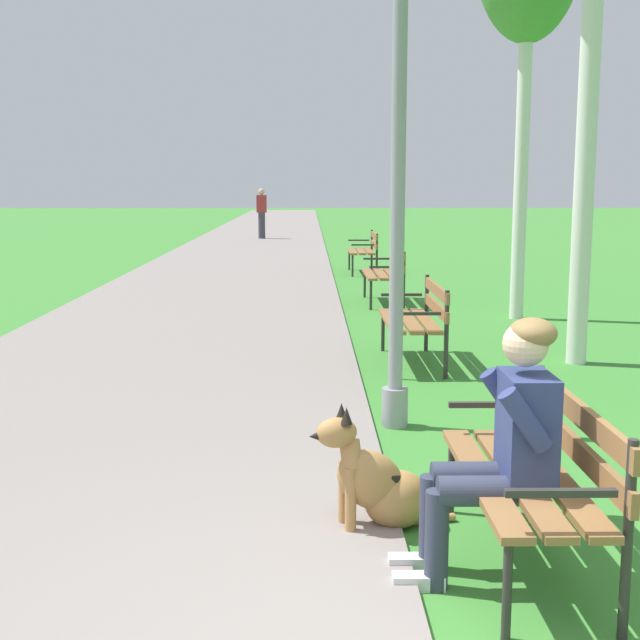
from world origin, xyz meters
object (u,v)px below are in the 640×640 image
park_bench_near (538,465)px  pedestrian_distant (262,214)px  person_seated_on_near_bench (503,440)px  lamp_post_near (398,166)px  park_bench_far (387,270)px  dog_shepherd (379,484)px  park_bench_furthest (365,248)px  park_bench_mid (418,315)px

park_bench_near → pedestrian_distant: pedestrian_distant is taller
person_seated_on_near_bench → lamp_post_near: (-0.23, 2.58, 1.29)m
park_bench_far → pedestrian_distant: 15.21m
person_seated_on_near_bench → dog_shepherd: 0.89m
lamp_post_near → pedestrian_distant: bearing=95.7°
park_bench_near → park_bench_furthest: bearing=89.7°
park_bench_far → park_bench_furthest: same height
dog_shepherd → park_bench_far: bearing=84.5°
park_bench_furthest → park_bench_near: bearing=-90.3°
park_bench_mid → park_bench_furthest: bearing=89.7°
park_bench_far → dog_shepherd: 8.84m
lamp_post_near → pedestrian_distant: size_ratio=2.30×
person_seated_on_near_bench → dog_shepherd: (-0.52, 0.59, -0.42)m
park_bench_far → lamp_post_near: lamp_post_near is taller
park_bench_near → person_seated_on_near_bench: (-0.21, -0.13, 0.17)m
park_bench_far → person_seated_on_near_bench: bearing=-92.0°
park_bench_furthest → pedestrian_distant: bearing=104.3°
dog_shepherd → park_bench_furthest: bearing=86.5°
park_bench_near → dog_shepherd: size_ratio=1.83×
park_bench_near → park_bench_far: same height
park_bench_far → lamp_post_near: size_ratio=0.39×
park_bench_far → dog_shepherd: (-0.84, -8.79, -0.25)m
park_bench_far → pedestrian_distant: size_ratio=0.91×
park_bench_furthest → pedestrian_distant: pedestrian_distant is taller
pedestrian_distant → lamp_post_near: bearing=-84.3°
park_bench_near → dog_shepherd: (-0.73, 0.45, -0.25)m
park_bench_mid → dog_shepherd: 4.36m
park_bench_far → park_bench_near: bearing=-90.7°
park_bench_near → dog_shepherd: park_bench_near is taller
person_seated_on_near_bench → lamp_post_near: bearing=95.2°
park_bench_furthest → park_bench_mid: bearing=-90.3°
park_bench_near → park_bench_mid: bearing=89.7°
park_bench_far → dog_shepherd: park_bench_far is taller
park_bench_furthest → dog_shepherd: park_bench_furthest is taller
park_bench_mid → person_seated_on_near_bench: 4.89m
dog_shepherd → pedestrian_distant: bearing=94.5°
park_bench_furthest → lamp_post_near: bearing=-92.6°
lamp_post_near → park_bench_near: bearing=-79.8°
person_seated_on_near_bench → park_bench_near: bearing=32.9°
dog_shepherd → person_seated_on_near_bench: bearing=-48.4°
dog_shepherd → lamp_post_near: lamp_post_near is taller
park_bench_furthest → pedestrian_distant: 10.82m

